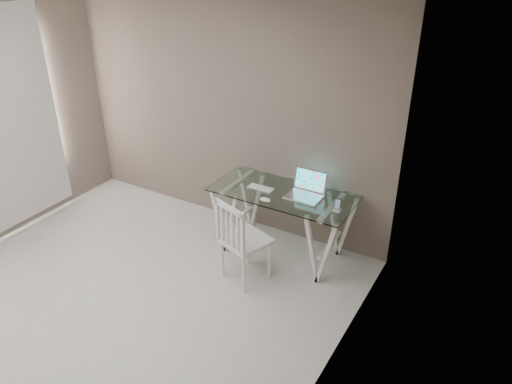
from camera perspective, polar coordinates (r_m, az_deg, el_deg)
room at (r=4.05m, az=-21.91°, el=4.88°), size 4.50×4.52×2.71m
desk at (r=5.34m, az=3.01°, el=-3.49°), size 1.50×0.70×0.75m
chair at (r=4.86m, az=-1.87°, el=-5.31°), size 0.53×0.53×0.91m
laptop at (r=5.10m, az=5.79°, el=0.25°), size 0.36×0.31×0.25m
keyboard at (r=5.23m, az=0.55°, el=0.45°), size 0.29×0.13×0.01m
mouse at (r=4.98m, az=1.04°, el=-0.88°), size 0.12×0.07×0.04m
phone_dock at (r=4.87m, az=9.28°, el=-1.76°), size 0.07×0.07×0.13m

